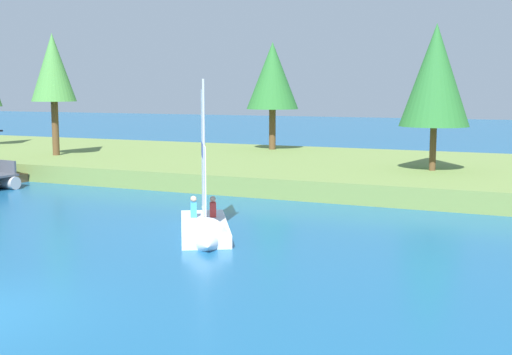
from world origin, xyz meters
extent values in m
cube|color=olive|center=(0.00, 23.92, 0.43)|extent=(80.00, 15.86, 0.86)
cylinder|color=brown|center=(-15.07, 20.38, 2.40)|extent=(0.39, 0.39, 3.07)
cone|color=#47893D|center=(-15.07, 20.38, 5.84)|extent=(2.50, 2.50, 3.81)
cylinder|color=brown|center=(-5.19, 28.86, 2.13)|extent=(0.41, 0.41, 2.53)
cone|color=#286B2D|center=(-5.19, 28.86, 5.45)|extent=(3.23, 3.23, 4.12)
cylinder|color=brown|center=(5.82, 21.81, 1.89)|extent=(0.30, 0.30, 2.05)
cone|color=#286B2D|center=(5.82, 21.81, 5.24)|extent=(3.18, 3.18, 4.67)
cube|color=silver|center=(0.83, 8.88, 0.20)|extent=(3.42, 4.39, 0.39)
cone|color=silver|center=(1.92, 7.05, 0.20)|extent=(1.67, 1.58, 1.31)
cylinder|color=#B7B7BC|center=(1.05, 8.51, 2.65)|extent=(0.08, 0.08, 4.51)
cube|color=white|center=(0.54, 9.38, 2.61)|extent=(1.05, 1.75, 3.94)
cube|color=#1E33B2|center=(0.54, 9.38, 2.62)|extent=(0.96, 1.58, 0.47)
cube|color=white|center=(1.34, 8.03, 1.75)|extent=(0.49, 0.80, 2.31)
cylinder|color=#B7B7BC|center=(0.54, 9.38, 0.61)|extent=(1.08, 1.76, 0.06)
cube|color=#338CCC|center=(0.12, 9.46, 0.64)|extent=(0.31, 0.34, 0.50)
sphere|color=tan|center=(0.12, 9.46, 1.00)|extent=(0.20, 0.20, 0.20)
cube|color=red|center=(0.68, 9.76, 0.63)|extent=(0.31, 0.34, 0.48)
sphere|color=tan|center=(0.68, 9.76, 0.99)|extent=(0.20, 0.20, 0.20)
camera|label=1|loc=(10.78, -9.27, 4.56)|focal=46.27mm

